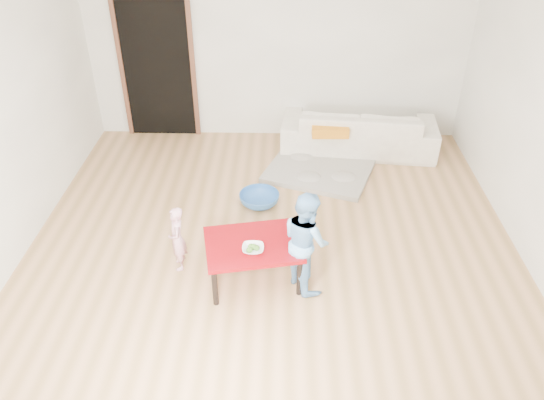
{
  "coord_description": "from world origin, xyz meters",
  "views": [
    {
      "loc": [
        0.11,
        -4.35,
        3.43
      ],
      "look_at": [
        0.0,
        -0.2,
        0.65
      ],
      "focal_mm": 35.0,
      "sensor_mm": 36.0,
      "label": 1
    }
  ],
  "objects_px": {
    "child_pink": "(177,239)",
    "basin": "(259,199)",
    "red_table": "(253,261)",
    "bowl": "(253,249)",
    "sofa": "(359,129)",
    "child_blue": "(306,241)"
  },
  "relations": [
    {
      "from": "red_table",
      "to": "child_blue",
      "type": "relative_size",
      "value": 0.86
    },
    {
      "from": "child_pink",
      "to": "basin",
      "type": "distance_m",
      "value": 1.34
    },
    {
      "from": "child_pink",
      "to": "basin",
      "type": "xyz_separation_m",
      "value": [
        0.72,
        1.09,
        -0.27
      ]
    },
    {
      "from": "sofa",
      "to": "bowl",
      "type": "xyz_separation_m",
      "value": [
        -1.25,
        -2.74,
        0.16
      ]
    },
    {
      "from": "sofa",
      "to": "basin",
      "type": "height_order",
      "value": "sofa"
    },
    {
      "from": "child_pink",
      "to": "bowl",
      "type": "bearing_deg",
      "value": 56.08
    },
    {
      "from": "red_table",
      "to": "bowl",
      "type": "bearing_deg",
      "value": -85.65
    },
    {
      "from": "bowl",
      "to": "child_pink",
      "type": "xyz_separation_m",
      "value": [
        -0.74,
        0.28,
        -0.12
      ]
    },
    {
      "from": "red_table",
      "to": "basin",
      "type": "height_order",
      "value": "red_table"
    },
    {
      "from": "basin",
      "to": "sofa",
      "type": "bearing_deg",
      "value": 47.38
    },
    {
      "from": "sofa",
      "to": "red_table",
      "type": "relative_size",
      "value": 2.35
    },
    {
      "from": "red_table",
      "to": "child_pink",
      "type": "relative_size",
      "value": 1.27
    },
    {
      "from": "red_table",
      "to": "bowl",
      "type": "height_order",
      "value": "bowl"
    },
    {
      "from": "child_pink",
      "to": "child_blue",
      "type": "xyz_separation_m",
      "value": [
        1.21,
        -0.2,
        0.16
      ]
    },
    {
      "from": "child_pink",
      "to": "sofa",
      "type": "bearing_deg",
      "value": 127.82
    },
    {
      "from": "bowl",
      "to": "sofa",
      "type": "bearing_deg",
      "value": 65.44
    },
    {
      "from": "sofa",
      "to": "child_blue",
      "type": "xyz_separation_m",
      "value": [
        -0.78,
        -2.67,
        0.2
      ]
    },
    {
      "from": "red_table",
      "to": "basin",
      "type": "xyz_separation_m",
      "value": [
        -0.0,
        1.25,
        -0.14
      ]
    },
    {
      "from": "child_pink",
      "to": "basin",
      "type": "bearing_deg",
      "value": 133.14
    },
    {
      "from": "bowl",
      "to": "red_table",
      "type": "bearing_deg",
      "value": 94.35
    },
    {
      "from": "child_pink",
      "to": "red_table",
      "type": "bearing_deg",
      "value": 64.21
    },
    {
      "from": "bowl",
      "to": "child_pink",
      "type": "distance_m",
      "value": 0.8
    }
  ]
}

